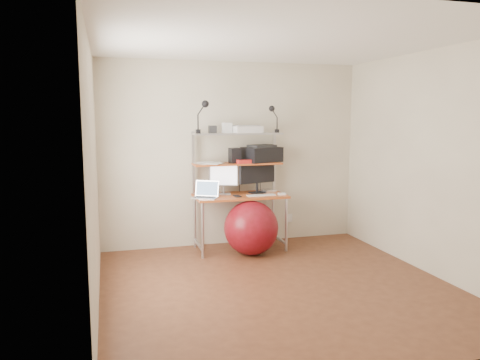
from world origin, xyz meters
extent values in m
plane|color=brown|center=(0.00, 0.00, 0.00)|extent=(3.60, 3.60, 0.00)
plane|color=white|center=(0.00, 0.00, 2.50)|extent=(3.60, 3.60, 0.00)
plane|color=beige|center=(0.00, 1.80, 1.25)|extent=(3.60, 0.00, 3.60)
plane|color=beige|center=(0.00, -1.80, 1.25)|extent=(3.60, 0.00, 3.60)
plane|color=beige|center=(-1.80, 0.00, 1.25)|extent=(0.00, 3.60, 3.60)
plane|color=beige|center=(1.80, 0.00, 1.25)|extent=(0.00, 3.60, 3.60)
cube|color=#C95327|center=(0.00, 1.44, 0.72)|extent=(1.20, 0.60, 0.03)
cylinder|color=silver|center=(-0.56, 1.18, 0.35)|extent=(0.04, 0.04, 0.71)
cylinder|color=silver|center=(-0.56, 1.70, 0.35)|extent=(0.04, 0.04, 0.71)
cylinder|color=silver|center=(0.56, 1.18, 0.35)|extent=(0.04, 0.04, 0.71)
cylinder|color=silver|center=(0.56, 1.70, 0.35)|extent=(0.04, 0.04, 0.71)
cube|color=silver|center=(-0.57, 1.70, 1.15)|extent=(0.03, 0.04, 0.84)
cube|color=silver|center=(0.57, 1.70, 1.15)|extent=(0.03, 0.04, 0.84)
cube|color=#C95327|center=(0.00, 1.57, 1.14)|extent=(1.18, 0.34, 0.02)
cube|color=silver|center=(0.00, 1.57, 1.54)|extent=(1.18, 0.34, 0.02)
cube|color=silver|center=(0.85, 1.79, 0.30)|extent=(0.08, 0.01, 0.12)
cube|color=#A8A8AD|center=(-0.20, 1.51, 0.75)|extent=(0.20, 0.17, 0.01)
cylinder|color=#A8A8AD|center=(-0.20, 1.53, 0.80)|extent=(0.03, 0.03, 0.10)
cube|color=#A8A8AD|center=(-0.20, 1.53, 1.00)|extent=(0.39, 0.11, 0.29)
plane|color=white|center=(-0.20, 1.52, 1.00)|extent=(0.34, 0.07, 0.35)
cube|color=black|center=(0.27, 1.51, 0.75)|extent=(0.23, 0.20, 0.01)
cylinder|color=black|center=(0.27, 1.53, 0.82)|extent=(0.03, 0.03, 0.12)
cube|color=black|center=(0.27, 1.53, 1.04)|extent=(0.54, 0.18, 0.33)
plane|color=#4587EB|center=(0.27, 1.51, 1.04)|extent=(0.47, 0.14, 0.49)
cube|color=silver|center=(-0.49, 1.32, 0.75)|extent=(0.37, 0.34, 0.01)
cube|color=#2A2A2C|center=(-0.49, 1.32, 0.76)|extent=(0.29, 0.24, 0.00)
cube|color=silver|center=(-0.44, 1.41, 0.85)|extent=(0.30, 0.20, 0.20)
plane|color=#6988AF|center=(-0.44, 1.41, 0.85)|extent=(0.28, 0.20, 0.27)
cube|color=silver|center=(0.25, 1.30, 0.75)|extent=(0.38, 0.12, 0.01)
cube|color=silver|center=(0.53, 1.27, 0.75)|extent=(0.10, 0.07, 0.03)
cube|color=silver|center=(0.43, 1.56, 0.76)|extent=(0.23, 0.23, 0.03)
cube|color=black|center=(-0.07, 1.32, 0.75)|extent=(0.08, 0.15, 0.01)
cube|color=black|center=(0.36, 1.62, 1.25)|extent=(0.57, 0.47, 0.20)
cube|color=#2A2A2C|center=(0.36, 1.62, 1.37)|extent=(0.40, 0.34, 0.03)
cube|color=black|center=(-0.03, 1.58, 1.25)|extent=(0.15, 0.15, 0.20)
cube|color=red|center=(0.06, 1.48, 1.18)|extent=(0.19, 0.14, 0.05)
cube|color=silver|center=(0.12, 1.56, 1.59)|extent=(0.42, 0.31, 0.09)
cube|color=#A8A8AD|center=(0.12, 1.56, 1.65)|extent=(0.36, 0.25, 0.01)
cube|color=silver|center=(-0.14, 1.57, 1.62)|extent=(0.13, 0.11, 0.13)
cube|color=#2A2A2C|center=(-0.33, 1.61, 1.60)|extent=(0.10, 0.10, 0.10)
cube|color=black|center=(-0.54, 1.50, 1.58)|extent=(0.05, 0.06, 0.05)
cylinder|color=black|center=(-0.54, 1.50, 1.70)|extent=(0.02, 0.02, 0.19)
sphere|color=black|center=(-0.45, 1.49, 1.92)|extent=(0.09, 0.09, 0.09)
cube|color=black|center=(0.54, 1.51, 1.57)|extent=(0.04, 0.05, 0.04)
cylinder|color=black|center=(0.54, 1.51, 1.67)|extent=(0.01, 0.01, 0.16)
sphere|color=black|center=(0.46, 1.50, 1.87)|extent=(0.08, 0.08, 0.08)
sphere|color=maroon|center=(0.07, 1.17, 0.35)|extent=(0.70, 0.70, 0.70)
cube|color=white|center=(-0.43, 1.59, 1.15)|extent=(0.29, 0.33, 0.00)
cube|color=white|center=(-0.34, 1.52, 1.16)|extent=(0.33, 0.35, 0.00)
cube|color=white|center=(-0.34, 1.55, 1.16)|extent=(0.25, 0.31, 0.00)
cube|color=white|center=(-0.38, 1.57, 1.17)|extent=(0.32, 0.35, 0.00)
camera|label=1|loc=(-1.68, -4.41, 1.77)|focal=35.00mm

